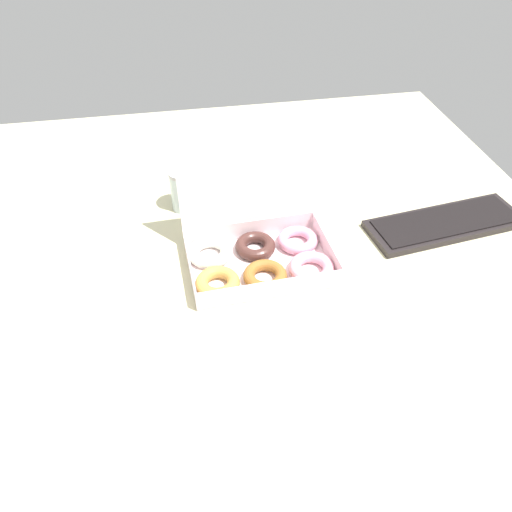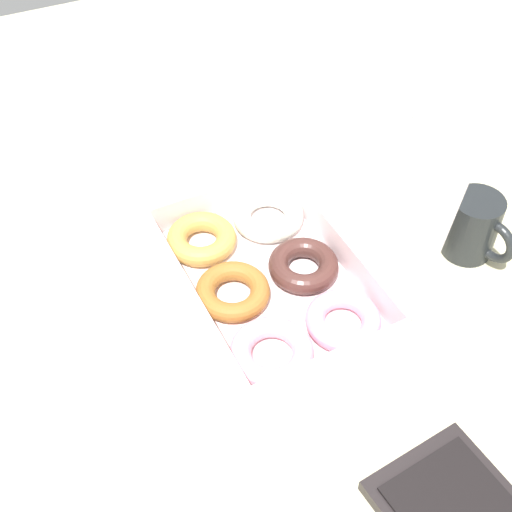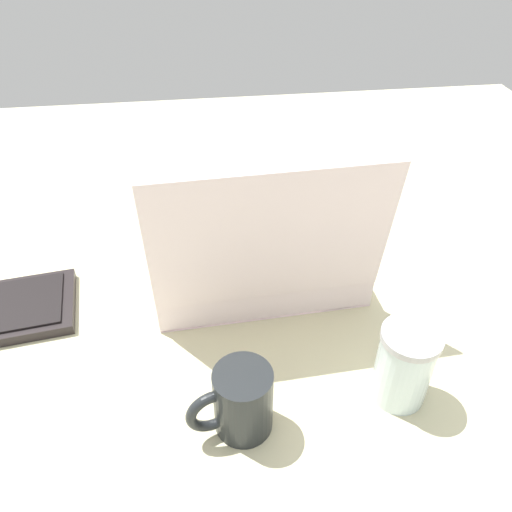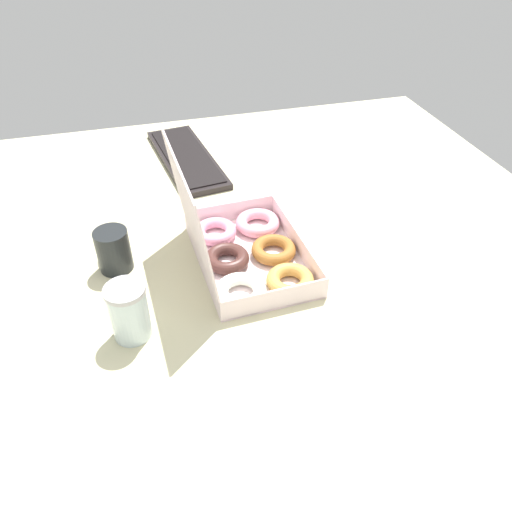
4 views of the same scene
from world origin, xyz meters
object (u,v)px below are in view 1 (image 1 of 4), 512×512
Objects in this scene: glass_jar at (184,189)px; coffee_mug at (260,180)px; donut_box at (258,252)px; keyboard at (446,223)px.

coffee_mug is at bearing 5.51° from glass_jar.
donut_box reaches higher than keyboard.
keyboard is at bearing 5.61° from donut_box.
donut_box is 3.08× the size of glass_jar.
keyboard is at bearing -26.95° from coffee_mug.
glass_jar is (-22.38, -2.16, 0.91)cm from coffee_mug.
donut_box reaches higher than coffee_mug.
glass_jar reaches higher than coffee_mug.
glass_jar is (-69.64, 21.88, 5.08)cm from keyboard.
donut_box is at bearing -59.19° from glass_jar.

